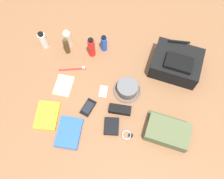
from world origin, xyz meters
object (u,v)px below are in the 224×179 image
at_px(deodorant_spray, 104,43).
at_px(wallet, 112,126).
at_px(toiletry_pouch, 168,132).
at_px(cell_phone, 88,107).
at_px(backpack, 176,63).
at_px(lotion_bottle, 68,39).
at_px(paperback_novel, 47,116).
at_px(cologne_bottle, 66,46).
at_px(media_player, 103,92).
at_px(toothbrush, 74,69).
at_px(travel_guidebook, 69,133).
at_px(toothpaste_tube, 43,40).
at_px(sunscreen_spray, 92,47).
at_px(bucket_hat, 127,89).
at_px(wristwatch, 127,135).
at_px(sunglasses_case, 120,110).
at_px(notepad, 64,85).

height_order(deodorant_spray, wallet, deodorant_spray).
distance_m(toiletry_pouch, wallet, 0.34).
bearing_deg(cell_phone, toiletry_pouch, -11.39).
xyz_separation_m(backpack, wallet, (-0.37, -0.47, -0.06)).
xyz_separation_m(lotion_bottle, paperback_novel, (-0.03, -0.55, -0.06)).
distance_m(toiletry_pouch, lotion_bottle, 0.92).
height_order(cologne_bottle, media_player, cologne_bottle).
bearing_deg(backpack, cell_phone, -145.88).
xyz_separation_m(paperback_novel, toothbrush, (0.10, 0.36, -0.00)).
relative_size(cologne_bottle, travel_guidebook, 0.70).
xyz_separation_m(toothpaste_tube, cell_phone, (0.39, -0.43, -0.06)).
xyz_separation_m(cologne_bottle, sunscreen_spray, (0.18, 0.00, 0.02)).
distance_m(lotion_bottle, sunscreen_spray, 0.19).
bearing_deg(media_player, bucket_hat, 11.28).
relative_size(travel_guidebook, cell_phone, 1.53).
relative_size(cell_phone, wristwatch, 1.82).
distance_m(bucket_hat, toothpaste_tube, 0.69).
height_order(backpack, sunglasses_case, backpack).
xyz_separation_m(backpack, paperback_novel, (-0.79, -0.45, -0.06)).
xyz_separation_m(sunscreen_spray, notepad, (-0.15, -0.27, -0.08)).
bearing_deg(toothbrush, toothpaste_tube, 145.85).
relative_size(sunscreen_spray, wallet, 1.57).
relative_size(toothpaste_tube, cologne_bottle, 1.03).
bearing_deg(paperback_novel, notepad, 75.22).
bearing_deg(toiletry_pouch, lotion_bottle, 142.22).
distance_m(toiletry_pouch, sunglasses_case, 0.32).
bearing_deg(cell_phone, sunglasses_case, 2.10).
relative_size(lotion_bottle, wristwatch, 2.13).
height_order(cologne_bottle, deodorant_spray, deodorant_spray).
distance_m(cologne_bottle, toothbrush, 0.17).
bearing_deg(toothbrush, notepad, -107.79).
height_order(toiletry_pouch, notepad, toiletry_pouch).
bearing_deg(toothpaste_tube, wristwatch, -41.30).
xyz_separation_m(paperback_novel, wristwatch, (0.51, -0.06, -0.00)).
distance_m(paperback_novel, wristwatch, 0.52).
xyz_separation_m(backpack, lotion_bottle, (-0.76, 0.10, 0.00)).
height_order(wristwatch, notepad, notepad).
distance_m(lotion_bottle, deodorant_spray, 0.26).
distance_m(sunscreen_spray, cell_phone, 0.42).
relative_size(sunscreen_spray, deodorant_spray, 1.22).
bearing_deg(toiletry_pouch, deodorant_spray, 129.81).
xyz_separation_m(backpack, notepad, (-0.73, -0.23, -0.06)).
distance_m(toiletry_pouch, sunscreen_spray, 0.75).
xyz_separation_m(lotion_bottle, sunglasses_case, (0.42, -0.45, -0.05)).
bearing_deg(toothbrush, cologne_bottle, 117.46).
bearing_deg(wristwatch, travel_guidebook, -174.65).
bearing_deg(sunscreen_spray, toiletry_pouch, -42.94).
distance_m(backpack, notepad, 0.77).
distance_m(toothpaste_tube, paperback_novel, 0.54).
bearing_deg(toothbrush, wristwatch, -44.92).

